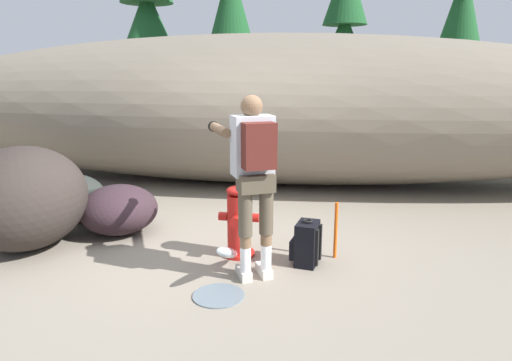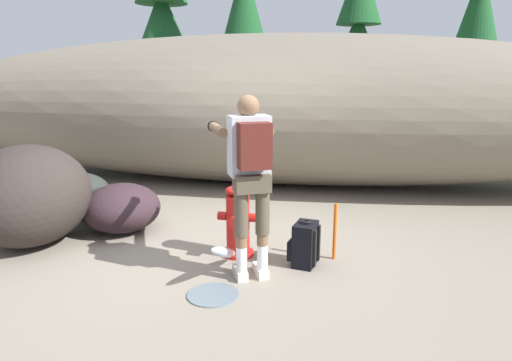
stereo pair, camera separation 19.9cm
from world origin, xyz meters
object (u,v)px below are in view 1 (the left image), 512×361
Objects in this scene: boulder_mid at (23,198)px; utility_worker at (253,164)px; boulder_outlier at (98,205)px; boulder_large at (119,209)px; boulder_small at (64,196)px; survey_stake at (336,230)px; spare_backpack at (307,244)px; fire_hydrant at (239,222)px.

utility_worker is at bearing -7.06° from boulder_mid.
boulder_outlier is at bearing 33.95° from utility_worker.
boulder_small is at bearing 153.96° from boulder_large.
boulder_outlier is (-0.48, 0.39, -0.08)m from boulder_large.
boulder_outlier is (0.32, 0.98, -0.35)m from boulder_mid.
boulder_outlier is (0.53, -0.11, -0.07)m from boulder_small.
boulder_mid is 3.39m from survey_stake.
spare_backpack is at bearing -81.41° from utility_worker.
fire_hydrant reaches higher than survey_stake.
boulder_mid reaches higher than boulder_small.
utility_worker is 3.13× the size of boulder_outlier.
spare_backpack is 0.86× the size of boulder_outlier.
spare_backpack is 3.10m from boulder_mid.
utility_worker reaches higher than spare_backpack.
boulder_small is 0.55m from boulder_outlier.
boulder_large is 1.71× the size of boulder_outlier.
fire_hydrant is 0.74m from spare_backpack.
boulder_large is 0.62m from boulder_outlier.
boulder_large reaches higher than spare_backpack.
spare_backpack is 3.46m from boulder_small.
fire_hydrant is at bearing -16.31° from boulder_large.
utility_worker reaches higher than boulder_large.
boulder_large is (-1.56, 0.46, -0.08)m from fire_hydrant.
fire_hydrant reaches higher than boulder_outlier.
fire_hydrant is 1.35× the size of survey_stake.
boulder_large is at bearing 172.01° from survey_stake.
boulder_mid is 2.64× the size of boulder_outlier.
fire_hydrant reaches higher than spare_backpack.
fire_hydrant is 1.01m from survey_stake.
boulder_mid is at bearing -108.24° from boulder_outlier.
utility_worker is 3.62× the size of spare_backpack.
boulder_outlier is 3.14m from survey_stake.
boulder_outlier is at bearing 166.24° from survey_stake.
utility_worker reaches higher than boulder_outlier.
spare_backpack is (0.72, -0.12, -0.16)m from fire_hydrant.
utility_worker is 1.24m from survey_stake.
utility_worker is 2.66m from boulder_mid.
survey_stake is (0.29, 0.21, 0.08)m from spare_backpack.
boulder_large reaches higher than boulder_small.
fire_hydrant is 2.75m from boulder_small.
survey_stake is at bearing -134.01° from spare_backpack.
survey_stake reaches higher than spare_backpack.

